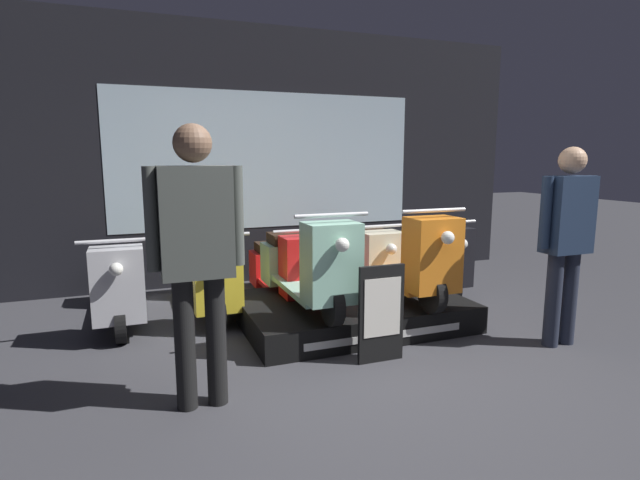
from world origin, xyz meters
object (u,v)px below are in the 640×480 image
person_right_browsing (567,232)px  scooter_backrow_1 (208,278)px  scooter_display_left (307,266)px  person_left_browsing (197,243)px  scooter_display_right (397,259)px  scooter_backrow_0 (120,285)px  scooter_backrow_2 (286,271)px  price_sign_board (381,313)px  scooter_backrow_3 (357,265)px  scooter_backrow_4 (420,260)px

person_right_browsing → scooter_backrow_1: bearing=143.4°
scooter_display_left → person_left_browsing: 1.62m
scooter_display_right → scooter_backrow_1: (-1.71, 0.90, -0.25)m
scooter_display_right → scooter_backrow_0: scooter_display_right is taller
scooter_backrow_1 → scooter_backrow_2: bearing=0.0°
scooter_backrow_2 → scooter_display_right: bearing=-46.2°
scooter_display_right → person_right_browsing: size_ratio=1.03×
scooter_backrow_2 → price_sign_board: bearing=-82.5°
scooter_backrow_3 → person_right_browsing: person_right_browsing is taller
scooter_backrow_3 → scooter_backrow_4: same height
scooter_backrow_0 → scooter_backrow_3: bearing=0.0°
scooter_display_right → scooter_backrow_2: size_ratio=1.00×
scooter_backrow_4 → scooter_backrow_2: bearing=180.0°
person_right_browsing → scooter_backrow_4: bearing=94.3°
scooter_backrow_3 → person_left_browsing: bearing=-135.5°
scooter_display_right → price_sign_board: scooter_display_right is taller
scooter_backrow_4 → person_left_browsing: (-2.87, -1.99, 0.71)m
scooter_backrow_2 → scooter_backrow_4: (1.69, 0.00, 0.00)m
scooter_display_right → scooter_backrow_3: bearing=91.2°
scooter_display_right → scooter_backrow_3: size_ratio=1.00×
scooter_display_left → scooter_backrow_3: size_ratio=1.00×
scooter_backrow_1 → scooter_backrow_2: same height
scooter_backrow_0 → person_left_browsing: person_left_browsing is taller
scooter_backrow_2 → person_left_browsing: 2.42m
price_sign_board → person_left_browsing: bearing=-171.1°
price_sign_board → scooter_backrow_2: bearing=97.5°
scooter_display_right → scooter_backrow_3: scooter_display_right is taller
scooter_display_left → scooter_backrow_0: size_ratio=1.00×
price_sign_board → scooter_backrow_3: bearing=70.9°
scooter_backrow_0 → scooter_backrow_2: same height
person_left_browsing → scooter_backrow_2: bearing=59.4°
scooter_backrow_0 → scooter_backrow_2: (1.69, 0.00, 0.00)m
scooter_display_left → person_right_browsing: bearing=-29.7°
scooter_backrow_2 → price_sign_board: 1.78m
scooter_backrow_1 → scooter_backrow_0: bearing=180.0°
scooter_display_left → scooter_backrow_0: bearing=150.8°
scooter_backrow_3 → scooter_backrow_4: 0.84m
scooter_backrow_3 → scooter_display_left: bearing=-135.7°
person_left_browsing → price_sign_board: size_ratio=2.32×
scooter_display_right → scooter_backrow_0: bearing=160.6°
scooter_backrow_1 → scooter_backrow_3: bearing=0.0°
scooter_backrow_4 → person_right_browsing: (0.15, -1.99, 0.61)m
scooter_backrow_0 → scooter_backrow_2: bearing=0.0°
person_left_browsing → price_sign_board: bearing=8.9°
scooter_backrow_1 → scooter_backrow_2: 0.84m
scooter_backrow_4 → person_right_browsing: size_ratio=1.03×
scooter_display_left → person_right_browsing: (1.91, -1.09, 0.36)m
person_left_browsing → price_sign_board: (1.41, 0.22, -0.68)m
scooter_backrow_2 → scooter_backrow_3: (0.84, 0.00, 0.00)m
scooter_backrow_1 → person_left_browsing: 2.14m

